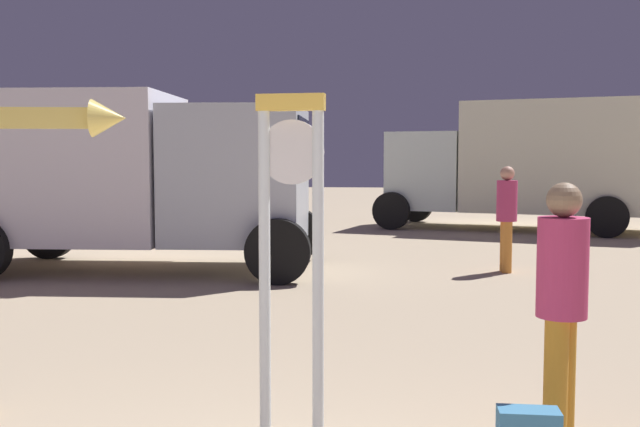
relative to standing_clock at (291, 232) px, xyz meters
The scene contains 6 objects.
standing_clock is the anchor object (origin of this frame).
arrow_sign 1.83m from the standing_clock, behind, with size 1.06×0.35×2.38m.
person_near_clock 1.68m from the standing_clock, ahead, with size 0.30×0.30×1.58m.
person_distant 7.19m from the standing_clock, 72.07° to the left, with size 0.31×0.31×1.60m.
box_truck_near 7.53m from the standing_clock, 121.62° to the left, with size 6.38×2.81×2.69m.
box_truck_far 14.02m from the standing_clock, 74.19° to the left, with size 7.17×4.13×3.03m.
Camera 1 is at (0.86, -2.23, 1.73)m, focal length 40.90 mm.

